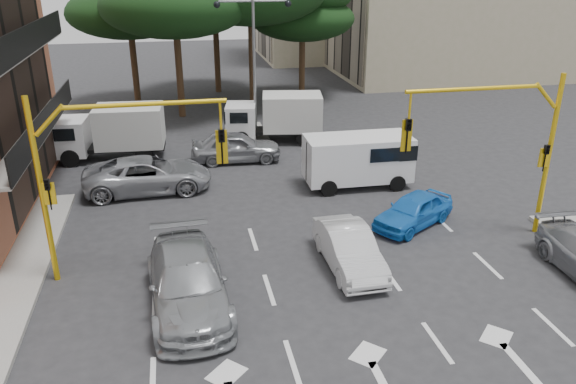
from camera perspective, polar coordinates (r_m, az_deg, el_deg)
The scene contains 15 objects.
ground at distance 18.22m, azimuth 4.35°, elevation -9.19°, with size 120.00×120.00×0.00m, color #28282B.
median_strip at distance 32.59m, azimuth -3.28°, elevation 5.56°, with size 1.40×6.00×0.15m, color gray.
pine_left_far at distance 40.98m, azimuth -15.87°, elevation 18.01°, with size 8.32×8.32×9.30m.
pine_right at distance 42.04m, azimuth 1.57°, elevation 17.95°, with size 7.49×7.49×8.37m.
signal_mast_right at distance 21.04m, azimuth 21.36°, elevation 5.32°, with size 5.79×0.37×6.00m.
signal_mast_left at distance 17.93m, azimuth -18.56°, elevation 2.89°, with size 5.79×0.37×6.00m.
street_lamp_center at distance 31.45m, azimuth -3.50°, elevation 14.93°, with size 4.16×0.36×7.77m.
car_white_hatch at distance 18.82m, azimuth 6.21°, elevation -5.75°, with size 1.45×4.16×1.37m, color silver.
car_blue_compact at distance 22.13m, azimuth 12.63°, elevation -1.82°, with size 1.51×3.74×1.27m, color blue.
car_silver_wagon at distance 16.95m, azimuth -10.15°, elevation -8.96°, with size 2.24×5.51×1.60m, color gray.
car_silver_cross_a at distance 25.57m, azimuth -14.04°, elevation 1.72°, with size 2.56×5.55×1.54m, color #9D9FA5.
car_silver_cross_b at distance 28.72m, azimuth -5.31°, elevation 4.61°, with size 1.82×4.53×1.54m, color gray.
van_white at distance 25.51m, azimuth 7.07°, elevation 3.17°, with size 2.13×4.72×2.36m, color white, non-canonical shape.
box_truck_a at distance 30.18m, azimuth -17.59°, elevation 5.71°, with size 2.34×5.57×2.74m, color silver, non-canonical shape.
box_truck_b at distance 31.79m, azimuth -1.36°, elevation 7.52°, with size 2.28×5.43×2.67m, color white, non-canonical shape.
Camera 1 is at (-4.45, -14.86, 9.55)m, focal length 35.00 mm.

